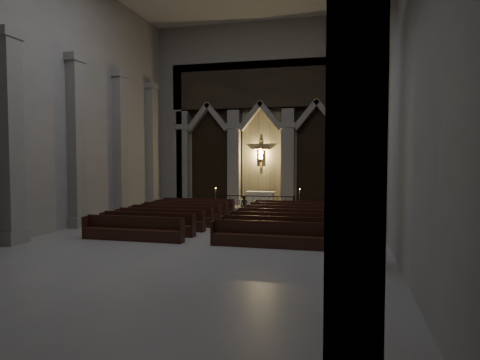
{
  "coord_description": "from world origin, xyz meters",
  "views": [
    {
      "loc": [
        5.41,
        -16.02,
        3.26
      ],
      "look_at": [
        0.71,
        3.0,
        2.24
      ],
      "focal_mm": 32.0,
      "sensor_mm": 36.0,
      "label": 1
    }
  ],
  "objects_px": {
    "worshipper": "(244,206)",
    "altar_rail": "(253,201)",
    "pews": "(225,221)",
    "candle_stand_left": "(216,204)",
    "altar": "(261,199)",
    "candle_stand_right": "(299,207)"
  },
  "relations": [
    {
      "from": "altar",
      "to": "pews",
      "type": "bearing_deg",
      "value": -91.09
    },
    {
      "from": "pews",
      "to": "worshipper",
      "type": "xyz_separation_m",
      "value": [
        -0.05,
        4.06,
        0.27
      ]
    },
    {
      "from": "worshipper",
      "to": "altar_rail",
      "type": "bearing_deg",
      "value": 81.47
    },
    {
      "from": "altar_rail",
      "to": "worshipper",
      "type": "bearing_deg",
      "value": -91.28
    },
    {
      "from": "worshipper",
      "to": "altar",
      "type": "bearing_deg",
      "value": 79.79
    },
    {
      "from": "altar_rail",
      "to": "candle_stand_left",
      "type": "distance_m",
      "value": 2.47
    },
    {
      "from": "altar_rail",
      "to": "candle_stand_right",
      "type": "xyz_separation_m",
      "value": [
        2.82,
        -0.14,
        -0.26
      ]
    },
    {
      "from": "pews",
      "to": "worshipper",
      "type": "relative_size",
      "value": 8.35
    },
    {
      "from": "altar",
      "to": "candle_stand_right",
      "type": "height_order",
      "value": "candle_stand_right"
    },
    {
      "from": "candle_stand_left",
      "to": "pews",
      "type": "distance_m",
      "value": 6.89
    },
    {
      "from": "altar",
      "to": "worshipper",
      "type": "relative_size",
      "value": 1.6
    },
    {
      "from": "candle_stand_right",
      "to": "pews",
      "type": "bearing_deg",
      "value": -114.91
    },
    {
      "from": "altar",
      "to": "altar_rail",
      "type": "relative_size",
      "value": 0.37
    },
    {
      "from": "candle_stand_left",
      "to": "pews",
      "type": "height_order",
      "value": "candle_stand_left"
    },
    {
      "from": "candle_stand_left",
      "to": "pews",
      "type": "relative_size",
      "value": 0.14
    },
    {
      "from": "altar",
      "to": "candle_stand_left",
      "type": "height_order",
      "value": "candle_stand_left"
    },
    {
      "from": "candle_stand_left",
      "to": "candle_stand_right",
      "type": "xyz_separation_m",
      "value": [
        5.26,
        -0.38,
        0.01
      ]
    },
    {
      "from": "altar",
      "to": "candle_stand_right",
      "type": "relative_size",
      "value": 1.28
    },
    {
      "from": "altar",
      "to": "pews",
      "type": "height_order",
      "value": "altar"
    },
    {
      "from": "candle_stand_left",
      "to": "altar",
      "type": "bearing_deg",
      "value": 28.61
    },
    {
      "from": "altar",
      "to": "worshipper",
      "type": "bearing_deg",
      "value": -92.97
    },
    {
      "from": "candle_stand_right",
      "to": "pews",
      "type": "xyz_separation_m",
      "value": [
        -2.82,
        -6.06,
        -0.08
      ]
    }
  ]
}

